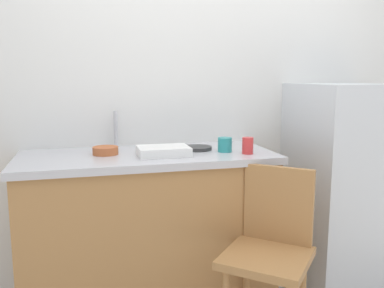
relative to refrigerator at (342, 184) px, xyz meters
name	(u,v)px	position (x,y,z in m)	size (l,w,h in m)	color
back_wall	(188,94)	(-0.94, 0.36, 0.58)	(4.80, 0.10, 2.47)	silver
cabinet_base	(149,233)	(-1.28, 0.01, -0.21)	(1.39, 0.60, 0.87)	#A87542
countertop	(147,157)	(-1.28, 0.01, 0.24)	(1.43, 0.64, 0.04)	#B7B7BC
faucet	(116,129)	(-1.43, 0.26, 0.38)	(0.02, 0.02, 0.22)	#B7B7BC
refrigerator	(342,184)	(0.00, 0.00, 0.00)	(0.59, 0.63, 1.30)	silver
chair	(270,248)	(-0.75, -0.50, -0.15)	(0.56, 0.56, 0.89)	#A87542
dish_tray	(163,151)	(-1.20, -0.08, 0.29)	(0.28, 0.20, 0.05)	white
terracotta_bowl	(105,151)	(-1.51, 0.04, 0.29)	(0.14, 0.14, 0.04)	#B25B33
hotplate	(198,148)	(-0.97, 0.05, 0.27)	(0.17, 0.17, 0.02)	#2D2D2D
cup_red	(248,146)	(-0.73, -0.15, 0.31)	(0.06, 0.06, 0.09)	red
cup_teal	(225,145)	(-0.84, -0.06, 0.31)	(0.08, 0.08, 0.08)	teal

